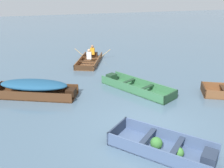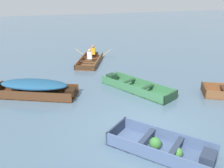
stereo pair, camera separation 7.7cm
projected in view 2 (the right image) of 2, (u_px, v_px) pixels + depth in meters
name	position (u px, v px, depth m)	size (l,w,h in m)	color
ground_plane	(145.00, 132.00, 8.04)	(80.00, 80.00, 0.00)	slate
dinghy_slate_blue_foreground	(165.00, 148.00, 6.95)	(2.75, 2.98, 0.41)	#475B7F
skiff_dark_varnish_near_moored	(35.00, 87.00, 10.59)	(3.71, 2.56, 0.70)	#4C2D19
skiff_green_mid_moored	(134.00, 87.00, 11.39)	(2.50, 3.67, 0.38)	#387047
rowboat_wooden_brown_with_crew	(90.00, 59.00, 15.64)	(2.81, 3.48, 0.88)	brown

